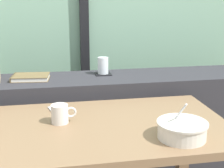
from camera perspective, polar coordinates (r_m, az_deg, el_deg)
dark_console_ledge at (r=2.08m, az=-2.60°, el=-9.24°), size 2.80×0.37×0.78m
breakfast_table at (r=1.46m, az=-2.15°, el=-11.44°), size 1.15×0.67×0.72m
coaster_square at (r=2.02m, az=-1.62°, el=1.84°), size 0.10×0.10×0.00m
juice_glass at (r=2.00m, az=-1.63°, el=3.21°), size 0.07×0.07×0.10m
closed_book at (r=1.95m, az=-14.46°, el=1.19°), size 0.23×0.17×0.03m
soup_bowl at (r=1.31m, az=12.47°, el=-8.07°), size 0.20×0.20×0.15m
fork_utensil at (r=1.57m, az=-10.47°, el=-5.05°), size 0.06×0.17×0.01m
ceramic_mug at (r=1.44m, az=-9.30°, el=-5.32°), size 0.11×0.08×0.08m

